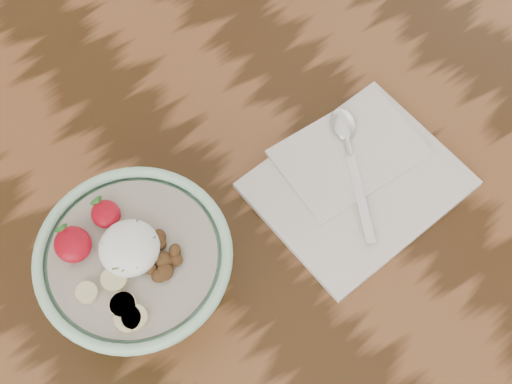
% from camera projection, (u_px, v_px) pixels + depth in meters
% --- Properties ---
extents(table, '(1.60, 0.90, 0.75)m').
position_uv_depth(table, '(213.00, 248.00, 0.92)').
color(table, '#361F0D').
rests_on(table, ground).
extents(breakfast_bowl, '(0.20, 0.20, 0.13)m').
position_uv_depth(breakfast_bowl, '(138.00, 270.00, 0.73)').
color(breakfast_bowl, '#A2DAB5').
rests_on(breakfast_bowl, table).
extents(napkin, '(0.23, 0.20, 0.01)m').
position_uv_depth(napkin, '(356.00, 178.00, 0.85)').
color(napkin, silver).
rests_on(napkin, table).
extents(spoon, '(0.11, 0.17, 0.01)m').
position_uv_depth(spoon, '(347.00, 142.00, 0.86)').
color(spoon, silver).
rests_on(spoon, napkin).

